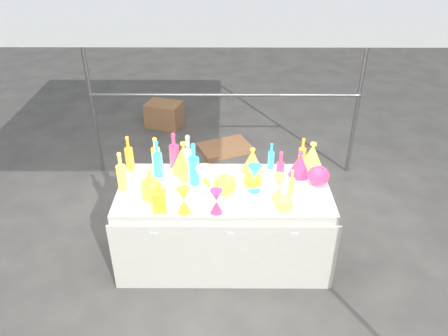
{
  "coord_description": "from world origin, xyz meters",
  "views": [
    {
      "loc": [
        0.01,
        -3.07,
        2.83
      ],
      "look_at": [
        0.0,
        0.0,
        0.95
      ],
      "focal_mm": 35.0,
      "sensor_mm": 36.0,
      "label": 1
    }
  ],
  "objects_px": {
    "cardboard_box_closed": "(164,114)",
    "hourglass_0": "(184,200)",
    "decanter_0": "(150,185)",
    "display_table": "(224,223)",
    "bottle_0": "(156,152)",
    "globe_0": "(225,185)",
    "lampshade_0": "(184,157)"
  },
  "relations": [
    {
      "from": "display_table",
      "to": "cardboard_box_closed",
      "type": "distance_m",
      "value": 2.91
    },
    {
      "from": "display_table",
      "to": "cardboard_box_closed",
      "type": "bearing_deg",
      "value": 107.73
    },
    {
      "from": "globe_0",
      "to": "lampshade_0",
      "type": "height_order",
      "value": "lampshade_0"
    },
    {
      "from": "hourglass_0",
      "to": "lampshade_0",
      "type": "bearing_deg",
      "value": 94.52
    },
    {
      "from": "decanter_0",
      "to": "cardboard_box_closed",
      "type": "bearing_deg",
      "value": 113.52
    },
    {
      "from": "display_table",
      "to": "decanter_0",
      "type": "distance_m",
      "value": 0.79
    },
    {
      "from": "cardboard_box_closed",
      "to": "display_table",
      "type": "bearing_deg",
      "value": -55.14
    },
    {
      "from": "bottle_0",
      "to": "cardboard_box_closed",
      "type": "bearing_deg",
      "value": 96.32
    },
    {
      "from": "display_table",
      "to": "hourglass_0",
      "type": "relative_size",
      "value": 8.56
    },
    {
      "from": "display_table",
      "to": "decanter_0",
      "type": "xyz_separation_m",
      "value": [
        -0.6,
        -0.14,
        0.51
      ]
    },
    {
      "from": "cardboard_box_closed",
      "to": "hourglass_0",
      "type": "height_order",
      "value": "hourglass_0"
    },
    {
      "from": "display_table",
      "to": "cardboard_box_closed",
      "type": "xyz_separation_m",
      "value": [
        -0.88,
        2.77,
        -0.2
      ]
    },
    {
      "from": "decanter_0",
      "to": "hourglass_0",
      "type": "height_order",
      "value": "decanter_0"
    },
    {
      "from": "decanter_0",
      "to": "lampshade_0",
      "type": "distance_m",
      "value": 0.49
    },
    {
      "from": "bottle_0",
      "to": "decanter_0",
      "type": "distance_m",
      "value": 0.5
    },
    {
      "from": "lampshade_0",
      "to": "bottle_0",
      "type": "bearing_deg",
      "value": 173.29
    },
    {
      "from": "cardboard_box_closed",
      "to": "hourglass_0",
      "type": "relative_size",
      "value": 2.28
    },
    {
      "from": "cardboard_box_closed",
      "to": "lampshade_0",
      "type": "relative_size",
      "value": 1.71
    },
    {
      "from": "bottle_0",
      "to": "lampshade_0",
      "type": "xyz_separation_m",
      "value": [
        0.26,
        -0.07,
        -0.01
      ]
    },
    {
      "from": "bottle_0",
      "to": "decanter_0",
      "type": "bearing_deg",
      "value": -87.45
    },
    {
      "from": "bottle_0",
      "to": "hourglass_0",
      "type": "height_order",
      "value": "bottle_0"
    },
    {
      "from": "cardboard_box_closed",
      "to": "bottle_0",
      "type": "height_order",
      "value": "bottle_0"
    },
    {
      "from": "cardboard_box_closed",
      "to": "decanter_0",
      "type": "relative_size",
      "value": 1.86
    },
    {
      "from": "decanter_0",
      "to": "lampshade_0",
      "type": "bearing_deg",
      "value": 78.65
    },
    {
      "from": "hourglass_0",
      "to": "globe_0",
      "type": "height_order",
      "value": "hourglass_0"
    },
    {
      "from": "hourglass_0",
      "to": "bottle_0",
      "type": "bearing_deg",
      "value": 114.39
    },
    {
      "from": "lampshade_0",
      "to": "decanter_0",
      "type": "bearing_deg",
      "value": -110.88
    },
    {
      "from": "decanter_0",
      "to": "lampshade_0",
      "type": "xyz_separation_m",
      "value": [
        0.24,
        0.43,
        0.01
      ]
    },
    {
      "from": "cardboard_box_closed",
      "to": "lampshade_0",
      "type": "height_order",
      "value": "lampshade_0"
    },
    {
      "from": "globe_0",
      "to": "lampshade_0",
      "type": "bearing_deg",
      "value": 135.79
    },
    {
      "from": "cardboard_box_closed",
      "to": "decanter_0",
      "type": "distance_m",
      "value": 3.0
    },
    {
      "from": "globe_0",
      "to": "decanter_0",
      "type": "bearing_deg",
      "value": -173.27
    }
  ]
}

